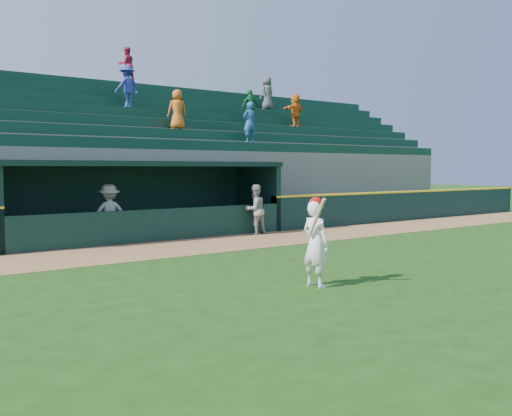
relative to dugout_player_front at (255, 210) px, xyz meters
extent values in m
plane|color=#1B4010|center=(-3.40, -6.20, -0.85)|extent=(120.00, 120.00, 0.00)
cube|color=olive|center=(-3.40, -1.30, -0.84)|extent=(40.00, 3.00, 0.01)
cube|color=black|center=(8.85, 0.35, -0.25)|extent=(15.50, 0.30, 1.20)
cube|color=yellow|center=(8.85, 0.35, 0.38)|extent=(15.50, 0.32, 0.06)
imported|color=gray|center=(0.00, 0.00, 0.00)|extent=(0.87, 0.71, 1.69)
imported|color=#ADADA8|center=(-4.75, 0.98, 0.03)|extent=(1.24, 0.86, 1.76)
cube|color=slate|center=(-3.40, 1.50, -0.83)|extent=(9.00, 2.60, 0.04)
cube|color=black|center=(1.20, 1.50, 0.30)|extent=(0.20, 2.60, 2.30)
cube|color=black|center=(-3.40, 2.80, 0.30)|extent=(9.40, 0.20, 2.30)
cube|color=black|center=(-3.40, 1.50, 1.53)|extent=(9.40, 2.80, 0.16)
cube|color=black|center=(-3.40, 0.28, -0.35)|extent=(9.00, 0.16, 1.00)
cube|color=brown|center=(-3.40, 2.30, -0.60)|extent=(8.40, 0.45, 0.10)
cube|color=slate|center=(-3.40, 3.32, 0.61)|extent=(34.00, 0.85, 2.91)
cube|color=#0F3828|center=(-3.40, 3.20, 2.24)|extent=(34.00, 0.60, 0.36)
cube|color=slate|center=(-3.40, 4.17, 0.83)|extent=(34.00, 0.85, 3.36)
cube|color=#0F3828|center=(-3.40, 4.05, 2.69)|extent=(34.00, 0.60, 0.36)
cube|color=slate|center=(-3.40, 5.02, 1.06)|extent=(34.00, 0.85, 3.81)
cube|color=#0F3828|center=(-3.40, 4.90, 3.14)|extent=(34.00, 0.60, 0.36)
cube|color=slate|center=(-3.40, 5.87, 1.28)|extent=(34.00, 0.85, 4.26)
cube|color=#0F3828|center=(-3.40, 5.75, 3.59)|extent=(34.00, 0.60, 0.36)
cube|color=slate|center=(-3.40, 6.72, 1.51)|extent=(34.00, 0.85, 4.71)
cube|color=#0F3828|center=(-3.40, 6.60, 4.04)|extent=(34.00, 0.60, 0.36)
cube|color=slate|center=(-3.40, 7.57, 1.73)|extent=(34.00, 0.85, 5.16)
cube|color=#0F3828|center=(-3.40, 7.45, 4.49)|extent=(34.00, 0.60, 0.36)
cube|color=slate|center=(-3.40, 8.42, 1.96)|extent=(34.00, 0.85, 5.61)
cube|color=#0F3828|center=(-3.40, 8.30, 4.94)|extent=(34.00, 0.60, 0.36)
cube|color=slate|center=(-3.40, 9.00, 1.96)|extent=(34.50, 0.30, 5.61)
imported|color=#D05B17|center=(-0.68, 4.07, 3.64)|extent=(0.83, 0.62, 1.53)
imported|color=#26538D|center=(2.14, 3.22, 3.24)|extent=(0.61, 0.42, 1.63)
imported|color=orange|center=(6.02, 4.92, 4.08)|extent=(1.47, 0.78, 1.51)
imported|color=#B61C3C|center=(-0.82, 8.32, 5.91)|extent=(0.78, 0.61, 1.57)
imported|color=navy|center=(-1.95, 5.77, 4.60)|extent=(1.15, 0.78, 1.65)
imported|color=#494949|center=(5.69, 6.62, 5.02)|extent=(0.84, 0.60, 1.60)
imported|color=#176A35|center=(3.43, 4.92, 4.08)|extent=(0.89, 0.40, 1.51)
imported|color=white|center=(-4.17, -7.50, -0.03)|extent=(0.45, 0.63, 1.64)
sphere|color=#B8100A|center=(-4.17, -7.50, 0.72)|extent=(0.27, 0.27, 0.27)
cylinder|color=tan|center=(-4.35, -7.72, 0.49)|extent=(0.15, 0.53, 0.76)
camera|label=1|loc=(-11.48, -15.38, 1.40)|focal=40.00mm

